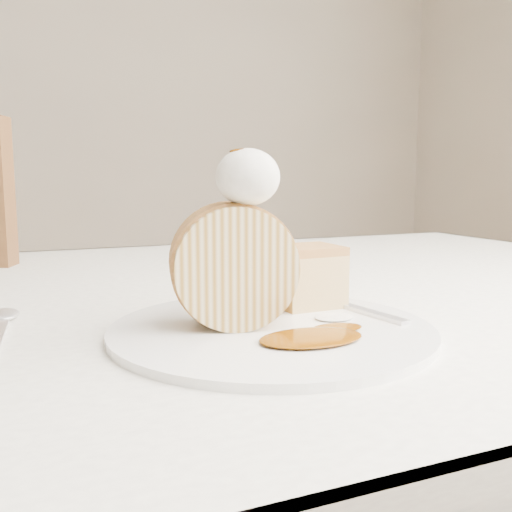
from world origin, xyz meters
name	(u,v)px	position (x,y,z in m)	size (l,w,h in m)	color
table	(229,358)	(0.00, 0.20, 0.66)	(1.40, 0.90, 0.75)	white
plate	(271,330)	(-0.04, -0.01, 0.75)	(0.28, 0.28, 0.01)	white
roulade_slice	(234,266)	(-0.07, 0.01, 0.81)	(0.10, 0.10, 0.06)	beige
cake_chunk	(307,280)	(0.03, 0.05, 0.78)	(0.06, 0.06, 0.05)	#C5824A
whipped_cream	(248,177)	(-0.06, 0.00, 0.88)	(0.05, 0.05, 0.05)	white
caramel_drizzle	(245,144)	(-0.06, 0.00, 0.91)	(0.03, 0.02, 0.01)	#683404
caramel_pool	(311,337)	(-0.03, -0.06, 0.76)	(0.09, 0.06, 0.00)	#683404
fork	(359,310)	(0.06, 0.01, 0.76)	(0.02, 0.16, 0.00)	silver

